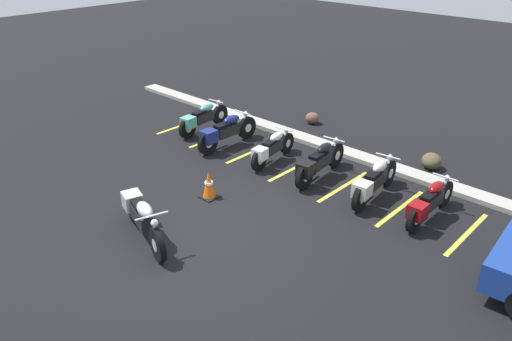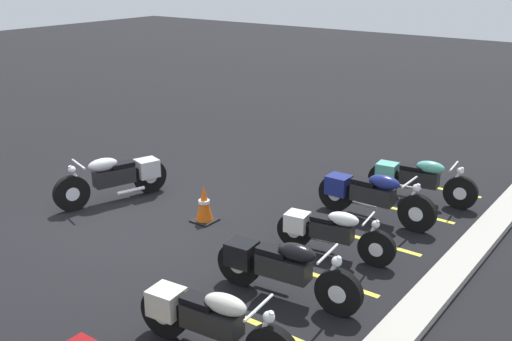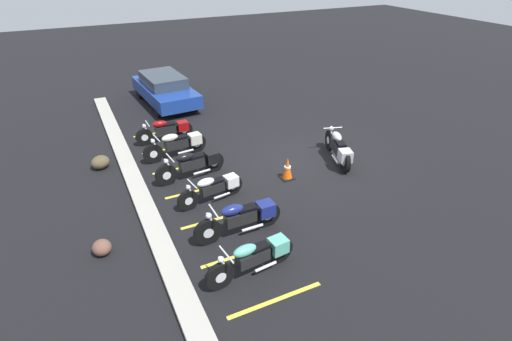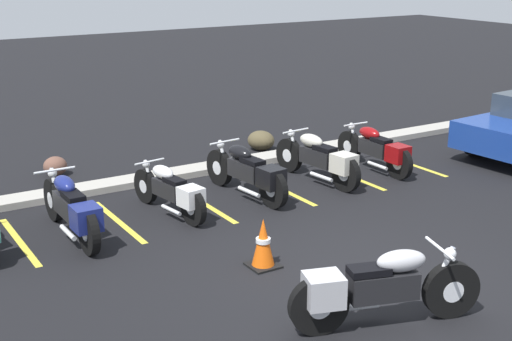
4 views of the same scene
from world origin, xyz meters
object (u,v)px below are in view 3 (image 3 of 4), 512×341
parked_bike_0 (255,256)px  parked_bike_5 (167,130)px  landscape_rock_0 (102,248)px  landscape_rock_1 (100,162)px  parked_bike_2 (214,188)px  parked_bike_3 (194,163)px  parked_bike_1 (243,217)px  car_blue (165,89)px  parked_bike_4 (178,144)px  motorcycle_silver_featured (339,148)px  traffic_cone (287,169)px

parked_bike_0 → parked_bike_5: bearing=-96.6°
landscape_rock_0 → landscape_rock_1: landscape_rock_1 is taller
parked_bike_2 → landscape_rock_0: 3.26m
parked_bike_5 → landscape_rock_0: 6.15m
parked_bike_0 → parked_bike_2: (3.03, -0.20, -0.03)m
parked_bike_3 → parked_bike_5: parked_bike_3 is taller
parked_bike_1 → landscape_rock_1: bearing=-61.9°
parked_bike_0 → parked_bike_5: 7.44m
landscape_rock_0 → car_blue: bearing=-22.9°
landscape_rock_0 → landscape_rock_1: size_ratio=0.76×
parked_bike_4 → car_blue: car_blue is taller
parked_bike_3 → car_blue: bearing=-103.4°
motorcycle_silver_featured → landscape_rock_1: motorcycle_silver_featured is taller
parked_bike_5 → landscape_rock_1: 2.71m
parked_bike_3 → traffic_cone: parked_bike_3 is taller
parked_bike_5 → traffic_cone: 4.94m
parked_bike_0 → car_blue: (11.37, -1.02, 0.24)m
landscape_rock_0 → traffic_cone: traffic_cone is taller
parked_bike_1 → traffic_cone: (1.86, -2.31, -0.15)m
traffic_cone → car_blue: bearing=11.2°
parked_bike_3 → parked_bike_5: size_ratio=1.07×
parked_bike_1 → car_blue: (10.00, -0.70, 0.21)m
parked_bike_1 → landscape_rock_0: bearing=-12.7°
traffic_cone → motorcycle_silver_featured: bearing=-83.7°
parked_bike_1 → parked_bike_0: bearing=76.3°
parked_bike_1 → parked_bike_2: 1.66m
landscape_rock_0 → landscape_rock_1: 4.32m
landscape_rock_1 → car_blue: bearing=-34.3°
landscape_rock_0 → motorcycle_silver_featured: bearing=-79.6°
parked_bike_3 → landscape_rock_0: size_ratio=4.93×
landscape_rock_1 → traffic_cone: 5.93m
parked_bike_5 → car_blue: car_blue is taller
motorcycle_silver_featured → landscape_rock_0: bearing=118.1°
motorcycle_silver_featured → landscape_rock_1: bearing=85.4°
parked_bike_4 → parked_bike_5: parked_bike_4 is taller
parked_bike_0 → parked_bike_5: size_ratio=1.03×
car_blue → landscape_rock_1: size_ratio=7.49×
landscape_rock_0 → parked_bike_5: bearing=-28.9°
traffic_cone → parked_bike_5: bearing=31.3°
parked_bike_0 → parked_bike_4: size_ratio=0.97×
motorcycle_silver_featured → parked_bike_1: 4.81m
parked_bike_4 → landscape_rock_0: 5.00m
motorcycle_silver_featured → parked_bike_5: motorcycle_silver_featured is taller
parked_bike_5 → parked_bike_2: bearing=91.3°
parked_bike_0 → parked_bike_4: 6.07m
parked_bike_2 → parked_bike_5: bearing=-96.5°
landscape_rock_0 → parked_bike_3: bearing=-50.8°
motorcycle_silver_featured → parked_bike_3: size_ratio=1.00×
parked_bike_5 → landscape_rock_0: size_ratio=4.63×
motorcycle_silver_featured → parked_bike_5: (3.99, 4.59, -0.05)m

